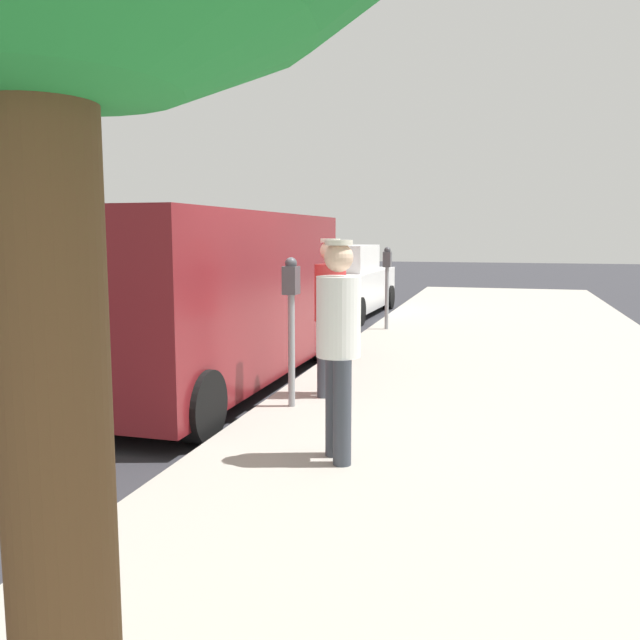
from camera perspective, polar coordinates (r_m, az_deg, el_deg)
name	(u,v)px	position (r m, az deg, el deg)	size (l,w,h in m)	color
ground_plane	(174,410)	(7.40, -12.47, -7.62)	(80.00, 80.00, 0.00)	#2D2D33
sidewalk_slab	(509,429)	(6.57, 16.02, -8.99)	(5.00, 32.00, 0.15)	#9E998E
parking_meter_near	(291,306)	(6.64, -2.50, 1.21)	(0.14, 0.18, 1.52)	gray
parking_meter_far	(387,274)	(12.24, 5.81, 4.01)	(0.14, 0.18, 1.52)	gray
pedestrian_in_white	(338,336)	(5.03, 1.60, -1.39)	(0.34, 0.34, 1.70)	#383D47
pedestrian_in_red	(330,307)	(7.10, 0.89, 1.17)	(0.34, 0.34, 1.70)	#383D47
parked_van	(204,295)	(8.27, -9.95, 2.14)	(2.17, 5.22, 2.15)	maroon
parked_sedan_ahead	(339,284)	(15.52, 1.61, 3.15)	(2.05, 4.45, 1.65)	white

